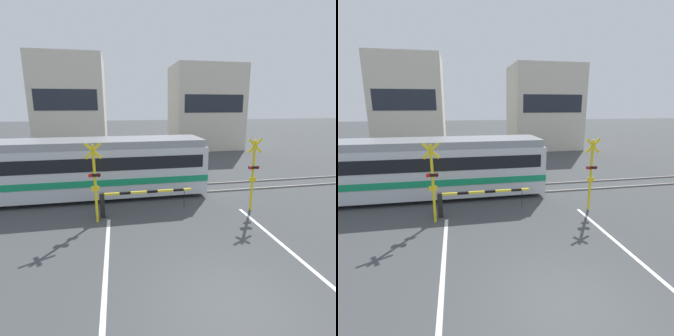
{
  "view_description": "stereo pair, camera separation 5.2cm",
  "coord_description": "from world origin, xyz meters",
  "views": [
    {
      "loc": [
        -2.5,
        -4.93,
        4.75
      ],
      "look_at": [
        0.0,
        7.89,
        1.6
      ],
      "focal_mm": 28.0,
      "sensor_mm": 36.0,
      "label": 1
    },
    {
      "loc": [
        -2.45,
        -4.94,
        4.75
      ],
      "look_at": [
        0.0,
        7.89,
        1.6
      ],
      "focal_mm": 28.0,
      "sensor_mm": 36.0,
      "label": 2
    }
  ],
  "objects": [
    {
      "name": "ground_plane",
      "position": [
        0.0,
        0.0,
        0.0
      ],
      "size": [
        160.0,
        160.0,
        0.0
      ],
      "primitive_type": "plane",
      "color": "#444749"
    },
    {
      "name": "crossing_barrier_near",
      "position": [
        -2.19,
        5.97,
        0.8
      ],
      "size": [
        4.04,
        0.2,
        1.11
      ],
      "color": "black",
      "rests_on": "ground_plane"
    },
    {
      "name": "crossing_barrier_far",
      "position": [
        2.19,
        11.59,
        0.8
      ],
      "size": [
        4.04,
        0.2,
        1.11
      ],
      "color": "black",
      "rests_on": "ground_plane"
    },
    {
      "name": "commuter_train",
      "position": [
        -5.26,
        9.0,
        1.62
      ],
      "size": [
        14.6,
        3.01,
        3.02
      ],
      "color": "silver",
      "rests_on": "ground_plane"
    },
    {
      "name": "crossing_signal_right",
      "position": [
        3.45,
        5.54,
        1.85
      ],
      "size": [
        0.68,
        0.15,
        3.34
      ],
      "color": "yellow",
      "rests_on": "ground_plane"
    },
    {
      "name": "road_stripe_left",
      "position": [
        -3.0,
        0.83,
        0.0
      ],
      "size": [
        0.14,
        9.67,
        0.01
      ],
      "color": "white",
      "rests_on": "ground_plane"
    },
    {
      "name": "rail_track_near",
      "position": [
        0.0,
        8.28,
        0.04
      ],
      "size": [
        50.0,
        0.1,
        0.08
      ],
      "color": "gray",
      "rests_on": "ground_plane"
    },
    {
      "name": "crossing_signal_left",
      "position": [
        -3.45,
        5.54,
        1.85
      ],
      "size": [
        0.68,
        0.15,
        3.34
      ],
      "color": "yellow",
      "rests_on": "ground_plane"
    },
    {
      "name": "building_right_of_street",
      "position": [
        7.28,
        23.66,
        4.44
      ],
      "size": [
        7.36,
        5.79,
        8.88
      ],
      "color": "beige",
      "rests_on": "ground_plane"
    },
    {
      "name": "rail_track_far",
      "position": [
        0.0,
        9.72,
        0.04
      ],
      "size": [
        50.0,
        0.1,
        0.08
      ],
      "color": "gray",
      "rests_on": "ground_plane"
    },
    {
      "name": "pedestrian",
      "position": [
        1.12,
        14.22,
        1.02
      ],
      "size": [
        0.38,
        0.23,
        1.76
      ],
      "color": "#33384C",
      "rests_on": "ground_plane"
    },
    {
      "name": "road_stripe_right",
      "position": [
        3.0,
        0.83,
        0.0
      ],
      "size": [
        0.14,
        9.67,
        0.01
      ],
      "color": "white",
      "rests_on": "ground_plane"
    },
    {
      "name": "building_left_of_street",
      "position": [
        -6.9,
        23.66,
        4.73
      ],
      "size": [
        6.59,
        5.79,
        9.45
      ],
      "color": "beige",
      "rests_on": "ground_plane"
    }
  ]
}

